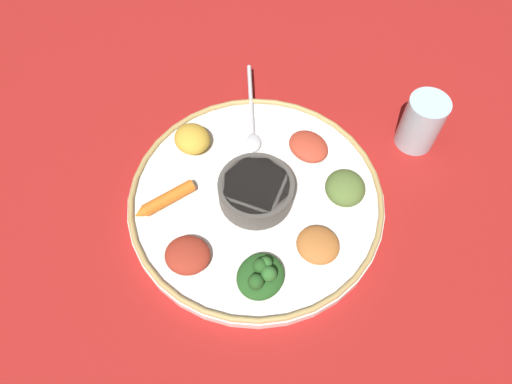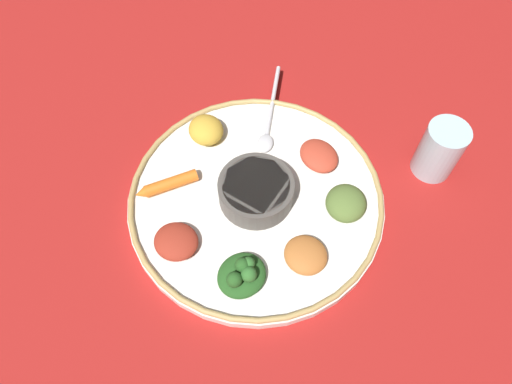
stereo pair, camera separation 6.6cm
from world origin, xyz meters
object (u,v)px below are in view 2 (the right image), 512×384
object	(u,v)px
spoon	(269,121)
greens_pile	(242,274)
center_bowl	(256,190)
carrot_near_spoon	(167,185)
drinking_glass	(438,152)

from	to	relation	value
spoon	greens_pile	xyz separation A→B (m)	(-0.18, -0.19, 0.01)
center_bowl	greens_pile	size ratio (longest dim) A/B	1.39
carrot_near_spoon	center_bowl	bearing A→B (deg)	-42.10
greens_pile	carrot_near_spoon	xyz separation A→B (m)	(-0.01, 0.18, -0.01)
spoon	carrot_near_spoon	xyz separation A→B (m)	(-0.19, -0.01, 0.00)
drinking_glass	spoon	bearing A→B (deg)	128.42
spoon	carrot_near_spoon	size ratio (longest dim) A/B	1.50
spoon	drinking_glass	world-z (taller)	drinking_glass
center_bowl	drinking_glass	bearing A→B (deg)	-21.75
center_bowl	spoon	size ratio (longest dim) A/B	0.76
center_bowl	drinking_glass	size ratio (longest dim) A/B	1.18
carrot_near_spoon	drinking_glass	size ratio (longest dim) A/B	1.04
spoon	drinking_glass	size ratio (longest dim) A/B	1.56
center_bowl	greens_pile	world-z (taller)	greens_pile
carrot_near_spoon	drinking_glass	distance (m)	0.39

